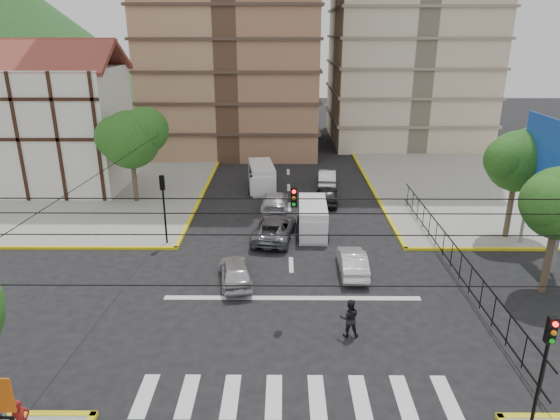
{
  "coord_description": "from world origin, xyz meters",
  "views": [
    {
      "loc": [
        -0.47,
        -21.03,
        12.8
      ],
      "look_at": [
        -0.63,
        3.26,
        4.0
      ],
      "focal_mm": 32.0,
      "sensor_mm": 36.0,
      "label": 1
    }
  ],
  "objects_px": {
    "van_left_lane": "(262,178)",
    "district_sign": "(0,403)",
    "traffic_light_se": "(545,357)",
    "car_silver_front_left": "(235,271)",
    "car_white_front_right": "(352,262)",
    "pedestrian_crosswalk": "(349,318)",
    "van_right_lane": "(313,220)",
    "traffic_light_nw": "(163,198)"
  },
  "relations": [
    {
      "from": "traffic_light_se",
      "to": "car_silver_front_left",
      "type": "distance_m",
      "value": 15.31
    },
    {
      "from": "car_silver_front_left",
      "to": "pedestrian_crosswalk",
      "type": "xyz_separation_m",
      "value": [
        5.45,
        -4.85,
        0.21
      ]
    },
    {
      "from": "traffic_light_nw",
      "to": "car_silver_front_left",
      "type": "relative_size",
      "value": 1.08
    },
    {
      "from": "traffic_light_nw",
      "to": "car_white_front_right",
      "type": "xyz_separation_m",
      "value": [
        11.18,
        -3.78,
        -2.45
      ]
    },
    {
      "from": "traffic_light_nw",
      "to": "district_sign",
      "type": "bearing_deg",
      "value": -93.36
    },
    {
      "from": "traffic_light_nw",
      "to": "van_left_lane",
      "type": "height_order",
      "value": "traffic_light_nw"
    },
    {
      "from": "van_left_lane",
      "to": "car_white_front_right",
      "type": "bearing_deg",
      "value": -77.49
    },
    {
      "from": "traffic_light_nw",
      "to": "van_right_lane",
      "type": "height_order",
      "value": "traffic_light_nw"
    },
    {
      "from": "traffic_light_se",
      "to": "district_sign",
      "type": "distance_m",
      "value": 16.68
    },
    {
      "from": "van_right_lane",
      "to": "van_left_lane",
      "type": "relative_size",
      "value": 0.91
    },
    {
      "from": "traffic_light_nw",
      "to": "district_sign",
      "type": "distance_m",
      "value": 17.08
    },
    {
      "from": "car_white_front_right",
      "to": "traffic_light_nw",
      "type": "bearing_deg",
      "value": -18.5
    },
    {
      "from": "van_left_lane",
      "to": "traffic_light_se",
      "type": "bearing_deg",
      "value": -77.43
    },
    {
      "from": "district_sign",
      "to": "car_white_front_right",
      "type": "relative_size",
      "value": 0.79
    },
    {
      "from": "van_right_lane",
      "to": "pedestrian_crosswalk",
      "type": "xyz_separation_m",
      "value": [
        0.96,
        -11.73,
        -0.1
      ]
    },
    {
      "from": "car_silver_front_left",
      "to": "van_left_lane",
      "type": "bearing_deg",
      "value": -102.44
    },
    {
      "from": "car_silver_front_left",
      "to": "pedestrian_crosswalk",
      "type": "relative_size",
      "value": 2.25
    },
    {
      "from": "traffic_light_se",
      "to": "car_white_front_right",
      "type": "bearing_deg",
      "value": 110.5
    },
    {
      "from": "traffic_light_se",
      "to": "pedestrian_crosswalk",
      "type": "height_order",
      "value": "traffic_light_se"
    },
    {
      "from": "traffic_light_se",
      "to": "van_right_lane",
      "type": "xyz_separation_m",
      "value": [
        -6.32,
        17.45,
        -2.11
      ]
    },
    {
      "from": "district_sign",
      "to": "van_left_lane",
      "type": "height_order",
      "value": "district_sign"
    },
    {
      "from": "car_white_front_right",
      "to": "van_right_lane",
      "type": "bearing_deg",
      "value": -71.17
    },
    {
      "from": "car_white_front_right",
      "to": "pedestrian_crosswalk",
      "type": "xyz_separation_m",
      "value": [
        -0.94,
        -6.1,
        0.24
      ]
    },
    {
      "from": "traffic_light_nw",
      "to": "car_silver_front_left",
      "type": "distance_m",
      "value": 7.36
    },
    {
      "from": "van_left_lane",
      "to": "car_silver_front_left",
      "type": "relative_size",
      "value": 1.25
    },
    {
      "from": "district_sign",
      "to": "pedestrian_crosswalk",
      "type": "relative_size",
      "value": 1.77
    },
    {
      "from": "district_sign",
      "to": "car_silver_front_left",
      "type": "distance_m",
      "value": 13.45
    },
    {
      "from": "van_left_lane",
      "to": "car_silver_front_left",
      "type": "height_order",
      "value": "van_left_lane"
    },
    {
      "from": "pedestrian_crosswalk",
      "to": "van_right_lane",
      "type": "bearing_deg",
      "value": -84.05
    },
    {
      "from": "van_right_lane",
      "to": "car_silver_front_left",
      "type": "bearing_deg",
      "value": -121.78
    },
    {
      "from": "van_left_lane",
      "to": "district_sign",
      "type": "bearing_deg",
      "value": -110.69
    },
    {
      "from": "car_silver_front_left",
      "to": "car_white_front_right",
      "type": "height_order",
      "value": "car_silver_front_left"
    },
    {
      "from": "traffic_light_se",
      "to": "van_right_lane",
      "type": "relative_size",
      "value": 0.95
    },
    {
      "from": "traffic_light_se",
      "to": "district_sign",
      "type": "height_order",
      "value": "traffic_light_se"
    },
    {
      "from": "traffic_light_se",
      "to": "van_right_lane",
      "type": "distance_m",
      "value": 18.68
    },
    {
      "from": "traffic_light_se",
      "to": "van_right_lane",
      "type": "height_order",
      "value": "traffic_light_se"
    },
    {
      "from": "van_right_lane",
      "to": "car_silver_front_left",
      "type": "xyz_separation_m",
      "value": [
        -4.48,
        -6.88,
        -0.32
      ]
    },
    {
      "from": "traffic_light_nw",
      "to": "pedestrian_crosswalk",
      "type": "bearing_deg",
      "value": -43.96
    },
    {
      "from": "van_right_lane",
      "to": "car_white_front_right",
      "type": "xyz_separation_m",
      "value": [
        1.9,
        -5.63,
        -0.34
      ]
    },
    {
      "from": "car_white_front_right",
      "to": "pedestrian_crosswalk",
      "type": "height_order",
      "value": "pedestrian_crosswalk"
    },
    {
      "from": "car_white_front_right",
      "to": "district_sign",
      "type": "bearing_deg",
      "value": 47.61
    },
    {
      "from": "traffic_light_se",
      "to": "district_sign",
      "type": "relative_size",
      "value": 1.38
    }
  ]
}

